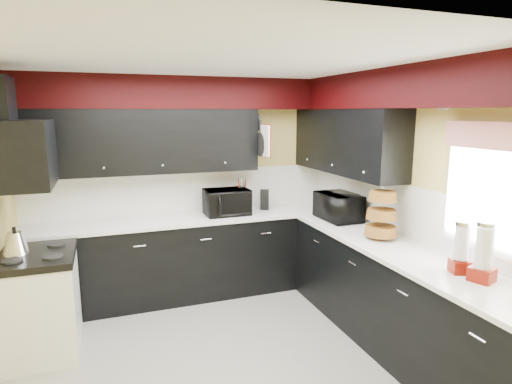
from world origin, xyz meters
TOP-DOWN VIEW (x-y plane):
  - ground at (0.00, 0.00)m, footprint 3.60×3.60m
  - wall_back at (0.00, 1.80)m, footprint 3.60×0.06m
  - wall_right at (1.80, 0.00)m, footprint 0.06×3.60m
  - ceiling at (0.00, 0.00)m, footprint 3.60×3.60m
  - cab_back at (0.00, 1.50)m, footprint 3.60×0.60m
  - cab_right at (1.50, -0.30)m, footprint 0.60×3.00m
  - counter_back at (0.00, 1.50)m, footprint 3.62×0.64m
  - counter_right at (1.50, -0.30)m, footprint 0.64×3.02m
  - splash_back at (0.00, 1.79)m, footprint 3.60×0.02m
  - splash_right at (1.79, 0.00)m, footprint 0.02×3.60m
  - upper_back at (-0.50, 1.62)m, footprint 2.60×0.35m
  - upper_right at (1.62, 0.90)m, footprint 0.35×1.80m
  - soffit_back at (0.00, 1.62)m, footprint 3.60×0.36m
  - soffit_right at (1.62, -0.18)m, footprint 0.36×3.24m
  - stove at (-1.50, 0.75)m, footprint 0.60×0.75m
  - cooktop at (-1.50, 0.75)m, footprint 0.62×0.77m
  - hood at (-1.55, 0.75)m, footprint 0.50×0.78m
  - window at (1.79, -0.90)m, footprint 0.03×0.86m
  - valance at (1.73, -0.90)m, footprint 0.04×0.88m
  - pan_top at (0.82, 1.55)m, footprint 0.03×0.22m
  - pan_mid at (0.82, 1.42)m, footprint 0.03×0.28m
  - pan_low at (0.82, 1.68)m, footprint 0.03×0.24m
  - cut_board at (0.83, 1.30)m, footprint 0.03×0.26m
  - baskets at (1.52, 0.05)m, footprint 0.27×0.27m
  - deco_plate at (1.77, -0.35)m, footprint 0.03×0.24m
  - toaster_oven at (0.43, 1.48)m, footprint 0.51×0.42m
  - microwave at (1.52, 0.81)m, footprint 0.38×0.54m
  - utensil_crock at (0.63, 1.53)m, footprint 0.18×0.18m
  - knife_block at (0.93, 1.57)m, footprint 0.15×0.18m
  - kettle at (-1.65, 0.79)m, footprint 0.22×0.22m
  - dispenser_a at (1.56, -1.07)m, footprint 0.19×0.19m
  - dispenser_b at (1.54, -0.89)m, footprint 0.17×0.17m

SIDE VIEW (x-z plane):
  - ground at x=0.00m, z-range 0.00..0.00m
  - stove at x=-1.50m, z-range 0.00..0.86m
  - cab_back at x=0.00m, z-range 0.00..0.90m
  - cab_right at x=1.50m, z-range 0.00..0.90m
  - cooktop at x=-1.50m, z-range 0.86..0.92m
  - counter_back at x=0.00m, z-range 0.90..0.94m
  - counter_right at x=1.50m, z-range 0.90..0.94m
  - kettle at x=-1.65m, z-range 0.92..1.11m
  - utensil_crock at x=0.63m, z-range 0.94..1.12m
  - knife_block at x=0.93m, z-range 0.94..1.17m
  - microwave at x=1.52m, z-range 0.94..1.23m
  - toaster_oven at x=0.43m, z-range 0.94..1.24m
  - dispenser_b at x=1.54m, z-range 0.94..1.30m
  - dispenser_a at x=1.56m, z-range 0.94..1.35m
  - baskets at x=1.52m, z-range 0.93..1.43m
  - splash_back at x=0.00m, z-range 0.94..1.44m
  - splash_right at x=1.79m, z-range 0.94..1.44m
  - wall_back at x=0.00m, z-range 0.00..2.50m
  - wall_right at x=1.80m, z-range 0.00..2.50m
  - window at x=1.79m, z-range 1.07..2.03m
  - pan_low at x=0.82m, z-range 1.51..1.93m
  - pan_mid at x=0.82m, z-range 1.52..1.98m
  - hood at x=-1.55m, z-range 1.50..2.06m
  - upper_back at x=-0.50m, z-range 1.45..2.15m
  - upper_right at x=1.62m, z-range 1.45..2.15m
  - cut_board at x=0.83m, z-range 1.62..1.98m
  - valance at x=1.73m, z-range 1.85..2.05m
  - pan_top at x=0.82m, z-range 1.80..2.20m
  - deco_plate at x=1.77m, z-range 2.13..2.37m
  - soffit_back at x=0.00m, z-range 2.15..2.50m
  - soffit_right at x=1.62m, z-range 2.15..2.50m
  - ceiling at x=0.00m, z-range 2.47..2.53m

